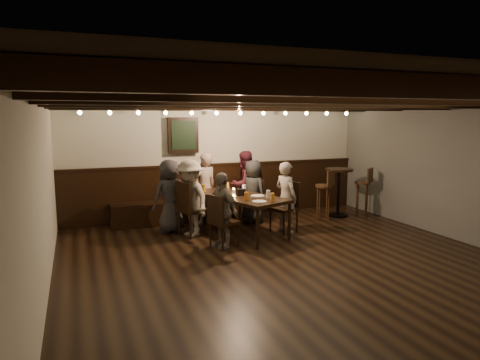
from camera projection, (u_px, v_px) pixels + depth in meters
name	position (u px, v px, depth m)	size (l,w,h in m)	color
room	(226.00, 174.00, 7.85)	(7.00, 7.00, 7.00)	black
dining_table	(239.00, 198.00, 7.73)	(1.44, 2.09, 0.72)	black
chair_left_near	(192.00, 219.00, 7.66)	(0.58, 0.58, 0.99)	black
chair_left_far	(223.00, 231.00, 6.98)	(0.51, 0.51, 0.87)	black
chair_right_near	(252.00, 210.00, 8.58)	(0.51, 0.51, 0.88)	black
chair_right_far	(284.00, 217.00, 7.90)	(0.54, 0.54, 0.93)	black
person_bench_left	(170.00, 196.00, 7.83)	(0.66, 0.43, 1.35)	#2B2A2D
person_bench_centre	(205.00, 188.00, 8.51)	(0.52, 0.34, 1.42)	gray
person_bench_right	(244.00, 185.00, 8.98)	(0.69, 0.54, 1.42)	#561D2D
person_left_near	(191.00, 198.00, 7.58)	(0.89, 0.51, 1.38)	gray
person_left_far	(222.00, 210.00, 6.91)	(0.73, 0.30, 1.24)	slate
person_right_near	(253.00, 192.00, 8.55)	(0.62, 0.40, 1.27)	#252628
person_right_far	(286.00, 197.00, 7.87)	(0.48, 0.31, 1.31)	gray
pint_a	(204.00, 188.00, 8.06)	(0.07, 0.07, 0.14)	#BF7219
pint_b	(227.00, 186.00, 8.36)	(0.07, 0.07, 0.14)	#BF7219
pint_c	(223.00, 192.00, 7.59)	(0.07, 0.07, 0.14)	#BF7219
pint_d	(244.00, 188.00, 8.05)	(0.07, 0.07, 0.14)	silver
pint_e	(246.00, 196.00, 7.23)	(0.07, 0.07, 0.14)	#BF7219
pint_f	(268.00, 194.00, 7.42)	(0.07, 0.07, 0.14)	silver
pint_g	(272.00, 197.00, 7.14)	(0.07, 0.07, 0.14)	#BF7219
plate_near	(259.00, 202.00, 7.09)	(0.24, 0.24, 0.01)	white
plate_far	(258.00, 196.00, 7.61)	(0.24, 0.24, 0.01)	white
condiment_caddy	(241.00, 192.00, 7.67)	(0.15, 0.10, 0.12)	black
candle	(234.00, 191.00, 8.02)	(0.05, 0.05, 0.05)	beige
high_top_table	(339.00, 185.00, 9.11)	(0.58, 0.58, 1.03)	black
bar_stool_left	(323.00, 202.00, 8.79)	(0.38, 0.38, 1.05)	#352110
bar_stool_right	(362.00, 198.00, 9.19)	(0.38, 0.39, 1.05)	#352110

